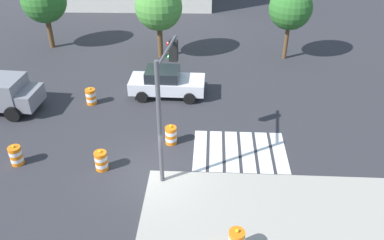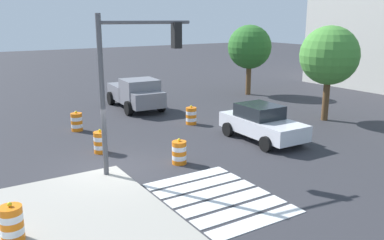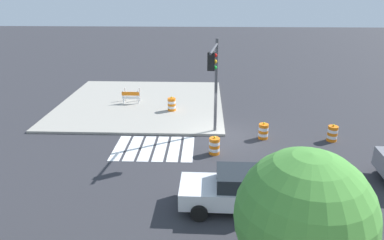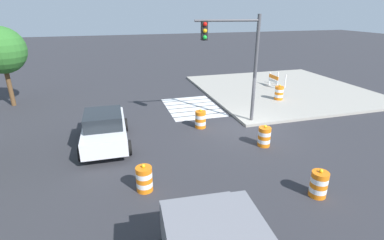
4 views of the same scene
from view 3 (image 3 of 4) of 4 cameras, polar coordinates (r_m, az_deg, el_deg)
ground_plane at (r=21.04m, az=5.38°, el=-2.67°), size 120.00×120.00×0.00m
sidewalk_corner at (r=27.02m, az=-8.09°, el=2.77°), size 12.00×12.00×0.15m
crosswalk_stripes at (r=19.56m, az=-6.17°, el=-4.56°), size 4.35×3.20×0.02m
sports_car at (r=14.34m, az=7.04°, el=-11.07°), size 4.33×2.19×1.63m
traffic_barrel_near_corner at (r=21.75m, az=21.71°, el=-2.03°), size 0.56×0.56×1.02m
traffic_barrel_crosswalk_end at (r=20.93m, az=11.44°, el=-1.80°), size 0.56×0.56×1.02m
traffic_barrel_median_near at (r=16.45m, az=21.32°, el=-9.47°), size 0.56×0.56×1.02m
traffic_barrel_median_far at (r=18.72m, az=3.63°, el=-4.19°), size 0.56×0.56×1.02m
traffic_barrel_on_sidewalk at (r=24.76m, az=-3.30°, el=2.54°), size 0.56×0.56×1.02m
construction_barricade at (r=26.75m, az=-9.81°, el=3.93°), size 1.30×0.78×1.00m
traffic_light_pole at (r=19.27m, az=3.66°, el=7.44°), size 0.63×3.27×5.50m
street_tree_streetside_far at (r=8.53m, az=17.57°, el=-14.75°), size 3.13×3.13×5.12m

